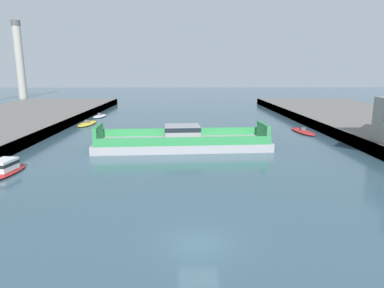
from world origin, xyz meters
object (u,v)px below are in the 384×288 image
at_px(chain_ferry, 182,141).
at_px(moored_boat_near_right, 3,169).
at_px(moored_boat_near_left, 303,131).
at_px(moored_boat_mid_left, 87,123).
at_px(smokestack_distant_b, 19,57).
at_px(moored_boat_mid_right, 100,116).

height_order(chain_ferry, moored_boat_near_right, chain_ferry).
xyz_separation_m(moored_boat_near_left, moored_boat_near_right, (-39.06, -23.47, 0.39)).
relative_size(moored_boat_near_right, moored_boat_mid_left, 0.94).
height_order(chain_ferry, moored_boat_near_left, chain_ferry).
bearing_deg(smokestack_distant_b, moored_boat_mid_right, -52.29).
bearing_deg(smokestack_distant_b, moored_boat_mid_left, -56.93).
distance_m(moored_boat_near_right, moored_boat_mid_right, 43.96).
bearing_deg(moored_boat_near_right, moored_boat_near_left, 31.00).
height_order(chain_ferry, moored_boat_mid_left, chain_ferry).
xyz_separation_m(moored_boat_near_left, moored_boat_mid_left, (-39.82, 9.55, 0.00)).
bearing_deg(chain_ferry, moored_boat_mid_left, 131.86).
relative_size(chain_ferry, moored_boat_near_left, 2.87).
height_order(moored_boat_near_right, moored_boat_mid_right, moored_boat_near_right).
bearing_deg(moored_boat_mid_right, moored_boat_near_left, -27.08).
bearing_deg(smokestack_distant_b, moored_boat_near_right, -66.04).
height_order(chain_ferry, moored_boat_mid_right, chain_ferry).
distance_m(moored_boat_mid_left, smokestack_distant_b, 81.83).
relative_size(chain_ferry, moored_boat_mid_left, 2.93).
distance_m(chain_ferry, moored_boat_near_left, 23.85).
relative_size(moored_boat_near_right, moored_boat_mid_right, 1.19).
height_order(moored_boat_mid_right, smokestack_distant_b, smokestack_distant_b).
relative_size(moored_boat_mid_right, smokestack_distant_b, 0.22).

